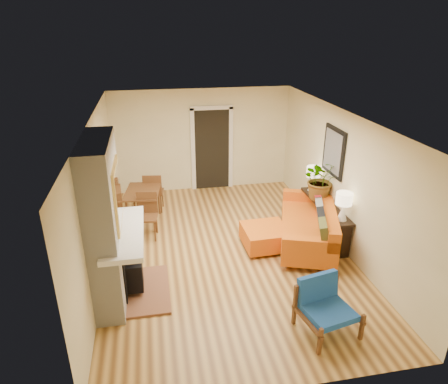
{
  "coord_description": "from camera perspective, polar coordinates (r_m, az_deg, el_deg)",
  "views": [
    {
      "loc": [
        -1.27,
        -6.54,
        4.09
      ],
      "look_at": [
        0.0,
        0.2,
        1.15
      ],
      "focal_mm": 32.0,
      "sensor_mm": 36.0,
      "label": 1
    }
  ],
  "objects": [
    {
      "name": "console_table",
      "position": [
        8.29,
        14.23,
        -2.62
      ],
      "size": [
        0.34,
        1.85,
        0.72
      ],
      "color": "black",
      "rests_on": "ground"
    },
    {
      "name": "lamp_near",
      "position": [
        7.53,
        16.72,
        -1.55
      ],
      "size": [
        0.3,
        0.3,
        0.54
      ],
      "color": "white",
      "rests_on": "console_table"
    },
    {
      "name": "ottoman",
      "position": [
        7.84,
        5.87,
        -6.29
      ],
      "size": [
        0.86,
        0.86,
        0.42
      ],
      "color": "silver",
      "rests_on": "ground"
    },
    {
      "name": "dining_table",
      "position": [
        8.73,
        -11.02,
        -0.73
      ],
      "size": [
        0.89,
        1.77,
        0.93
      ],
      "color": "brown",
      "rests_on": "ground"
    },
    {
      "name": "sofa",
      "position": [
        8.1,
        12.43,
        -4.51
      ],
      "size": [
        1.68,
        2.49,
        0.91
      ],
      "color": "silver",
      "rests_on": "ground"
    },
    {
      "name": "room_shell",
      "position": [
        9.79,
        0.85,
        6.27
      ],
      "size": [
        6.5,
        6.5,
        6.5
      ],
      "color": "#D8A553",
      "rests_on": "ground"
    },
    {
      "name": "blue_chair",
      "position": [
        6.03,
        14.13,
        -15.13
      ],
      "size": [
        0.87,
        0.86,
        0.77
      ],
      "color": "brown",
      "rests_on": "ground"
    },
    {
      "name": "houseplant",
      "position": [
        8.31,
        13.73,
        1.8
      ],
      "size": [
        0.77,
        0.67,
        0.85
      ],
      "primitive_type": "imported",
      "rotation": [
        0.0,
        0.0,
        -0.02
      ],
      "color": "#1E5919",
      "rests_on": "console_table"
    },
    {
      "name": "lamp_far",
      "position": [
        8.71,
        12.62,
        2.29
      ],
      "size": [
        0.3,
        0.3,
        0.54
      ],
      "color": "white",
      "rests_on": "console_table"
    },
    {
      "name": "fireplace",
      "position": [
        6.27,
        -16.22,
        -4.82
      ],
      "size": [
        1.09,
        1.68,
        2.6
      ],
      "color": "white",
      "rests_on": "ground"
    }
  ]
}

